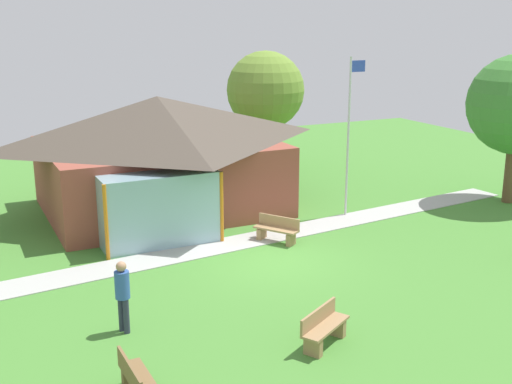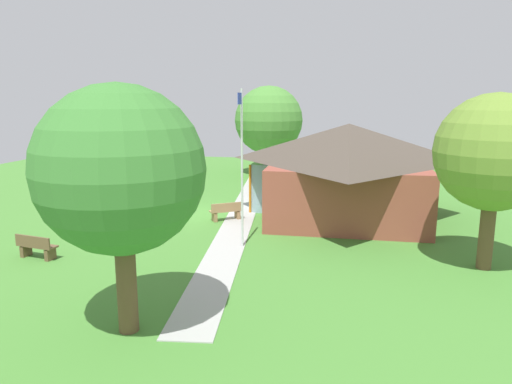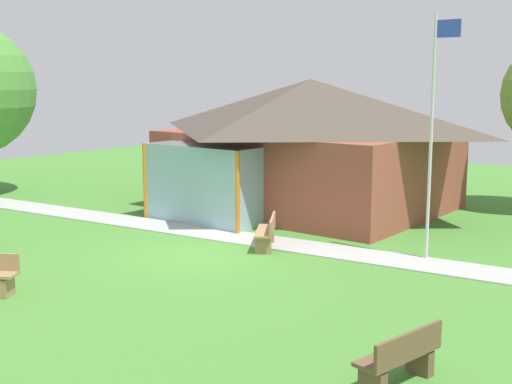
% 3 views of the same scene
% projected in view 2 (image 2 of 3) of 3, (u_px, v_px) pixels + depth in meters
% --- Properties ---
extents(ground_plane, '(44.00, 44.00, 0.00)m').
position_uv_depth(ground_plane, '(203.00, 214.00, 22.70)').
color(ground_plane, '#478433').
extents(pavilion, '(9.32, 8.50, 4.31)m').
position_uv_depth(pavilion, '(344.00, 167.00, 22.34)').
color(pavilion, brown).
rests_on(pavilion, ground_plane).
extents(footpath, '(23.75, 3.86, 0.03)m').
position_uv_depth(footpath, '(241.00, 215.00, 22.36)').
color(footpath, '#ADADA8').
rests_on(footpath, ground_plane).
extents(flagpole, '(0.64, 0.08, 5.80)m').
position_uv_depth(flagpole, '(242.00, 162.00, 17.04)').
color(flagpole, silver).
rests_on(flagpole, ground_plane).
extents(bench_front_left, '(0.47, 1.51, 0.84)m').
position_uv_depth(bench_front_left, '(143.00, 182.00, 29.07)').
color(bench_front_left, brown).
rests_on(bench_front_left, ground_plane).
extents(bench_lawn_far_right, '(0.71, 1.56, 0.84)m').
position_uv_depth(bench_lawn_far_right, '(36.00, 247.00, 16.33)').
color(bench_lawn_far_right, brown).
rests_on(bench_lawn_far_right, ground_plane).
extents(bench_rear_near_path, '(1.18, 1.50, 0.84)m').
position_uv_depth(bench_rear_near_path, '(226.00, 212.00, 21.44)').
color(bench_rear_near_path, '#9E7A51').
rests_on(bench_rear_near_path, ground_plane).
extents(bench_front_center, '(1.52, 1.13, 0.84)m').
position_uv_depth(bench_front_center, '(115.00, 196.00, 24.82)').
color(bench_front_center, '#9E7A51').
rests_on(bench_front_center, ground_plane).
extents(visitor_strolling_lawn, '(0.34, 0.34, 1.74)m').
position_uv_depth(visitor_strolling_lawn, '(185.00, 175.00, 27.95)').
color(visitor_strolling_lawn, '#2D3347').
rests_on(visitor_strolling_lawn, ground_plane).
extents(tree_west_hedge, '(4.87, 4.87, 6.36)m').
position_uv_depth(tree_west_hedge, '(269.00, 120.00, 33.88)').
color(tree_west_hedge, brown).
rests_on(tree_west_hedge, ground_plane).
extents(tree_east_hedge, '(3.85, 3.85, 5.82)m').
position_uv_depth(tree_east_hedge, '(120.00, 171.00, 10.57)').
color(tree_east_hedge, brown).
rests_on(tree_east_hedge, ground_plane).
extents(tree_behind_pavilion_right, '(3.69, 3.69, 5.66)m').
position_uv_depth(tree_behind_pavilion_right, '(495.00, 153.00, 14.72)').
color(tree_behind_pavilion_right, brown).
rests_on(tree_behind_pavilion_right, ground_plane).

